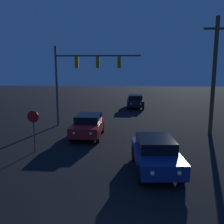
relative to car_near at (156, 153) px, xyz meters
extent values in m
cube|color=navy|center=(0.00, -0.05, -0.12)|extent=(2.19, 4.24, 0.65)
cube|color=black|center=(-0.01, 0.16, 0.46)|extent=(1.77, 2.31, 0.50)
cylinder|color=black|center=(0.97, -1.26, -0.44)|extent=(0.26, 0.77, 0.76)
cylinder|color=black|center=(-0.78, -1.38, -0.44)|extent=(0.26, 0.77, 0.76)
cylinder|color=black|center=(0.79, 1.29, -0.44)|extent=(0.26, 0.77, 0.76)
cylinder|color=black|center=(-0.96, 1.16, -0.44)|extent=(0.26, 0.77, 0.76)
sphere|color=#F9EFC6|center=(0.67, -2.08, -0.05)|extent=(0.18, 0.18, 0.18)
sphere|color=#F9EFC6|center=(-0.37, -2.16, -0.05)|extent=(0.18, 0.18, 0.18)
cube|color=#B21E1E|center=(-4.04, 5.55, -0.12)|extent=(2.01, 4.17, 0.65)
cube|color=black|center=(-4.04, 5.76, 0.46)|extent=(1.67, 2.24, 0.50)
cylinder|color=black|center=(-3.20, 4.25, -0.44)|extent=(0.23, 0.76, 0.76)
cylinder|color=black|center=(-4.95, 4.30, -0.44)|extent=(0.23, 0.76, 0.76)
cylinder|color=black|center=(-3.13, 6.81, -0.44)|extent=(0.23, 0.76, 0.76)
cylinder|color=black|center=(-4.88, 6.85, -0.44)|extent=(0.23, 0.76, 0.76)
sphere|color=#F9EFC6|center=(-3.57, 3.46, -0.05)|extent=(0.18, 0.18, 0.18)
sphere|color=#F9EFC6|center=(-4.62, 3.49, -0.05)|extent=(0.18, 0.18, 0.18)
cube|color=black|center=(-0.33, 18.34, -0.12)|extent=(1.91, 4.12, 0.65)
cube|color=black|center=(-0.33, 18.55, 0.46)|extent=(1.62, 2.20, 0.50)
cylinder|color=black|center=(0.54, 17.07, -0.44)|extent=(0.21, 0.76, 0.76)
cylinder|color=black|center=(-1.21, 17.07, -0.44)|extent=(0.21, 0.76, 0.76)
cylinder|color=black|center=(0.54, 19.62, -0.44)|extent=(0.21, 0.76, 0.76)
cylinder|color=black|center=(-1.21, 19.62, -0.44)|extent=(0.21, 0.76, 0.76)
sphere|color=#F9EFC6|center=(0.19, 16.26, -0.05)|extent=(0.18, 0.18, 0.18)
sphere|color=#F9EFC6|center=(-0.86, 16.27, -0.05)|extent=(0.18, 0.18, 0.18)
cylinder|color=#4C4C51|center=(-7.07, 8.81, 2.41)|extent=(0.18, 0.18, 6.47)
cube|color=#4C4C51|center=(-3.68, 8.81, 4.87)|extent=(6.78, 0.12, 0.12)
cube|color=#A57F14|center=(-5.38, 8.81, 4.36)|extent=(0.28, 0.28, 0.90)
cylinder|color=orange|center=(-5.38, 8.66, 4.56)|extent=(0.20, 0.02, 0.20)
cube|color=#A57F14|center=(-3.68, 8.81, 4.36)|extent=(0.28, 0.28, 0.90)
cylinder|color=orange|center=(-3.68, 8.66, 4.56)|extent=(0.20, 0.02, 0.20)
cube|color=#A57F14|center=(-1.99, 8.81, 4.36)|extent=(0.28, 0.28, 0.90)
cylinder|color=orange|center=(-1.99, 8.66, 4.56)|extent=(0.20, 0.02, 0.20)
cylinder|color=#4C4C51|center=(-6.59, 2.15, 0.38)|extent=(0.07, 0.07, 2.40)
cylinder|color=red|center=(-6.59, 2.13, 1.25)|extent=(0.66, 0.03, 0.66)
cylinder|color=brown|center=(4.70, 6.71, 3.27)|extent=(0.28, 0.28, 8.19)
cube|color=brown|center=(4.70, 6.71, 6.55)|extent=(1.77, 0.14, 0.14)
camera|label=1|loc=(-1.41, -11.25, 3.97)|focal=40.00mm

